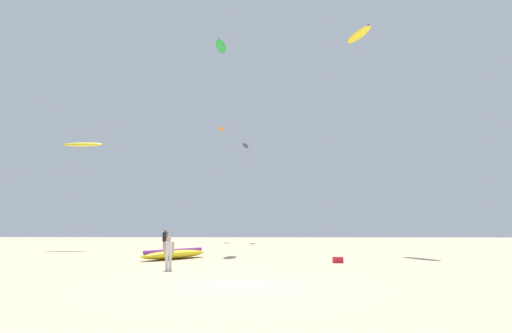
{
  "coord_description": "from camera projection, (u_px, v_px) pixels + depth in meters",
  "views": [
    {
      "loc": [
        1.01,
        -15.02,
        2.04
      ],
      "look_at": [
        0.0,
        19.34,
        6.84
      ],
      "focal_mm": 29.74,
      "sensor_mm": 36.0,
      "label": 1
    }
  ],
  "objects": [
    {
      "name": "kite_aloft_4",
      "position": [
        221.0,
        47.0,
        36.89
      ],
      "size": [
        0.91,
        2.9,
        0.36
      ],
      "color": "green"
    },
    {
      "name": "ground_plane",
      "position": [
        240.0,
        285.0,
        14.61
      ],
      "size": [
        120.0,
        120.0,
        0.0
      ],
      "primitive_type": "plane",
      "color": "#C6B28C"
    },
    {
      "name": "kite_aloft_0",
      "position": [
        246.0,
        146.0,
        54.89
      ],
      "size": [
        0.86,
        2.88,
        0.62
      ],
      "color": "#2D2D33"
    },
    {
      "name": "person_foreground",
      "position": [
        169.0,
        250.0,
        19.63
      ],
      "size": [
        0.46,
        0.35,
        1.54
      ],
      "rotation": [
        0.0,
        0.0,
        2.09
      ],
      "color": "silver",
      "rests_on": "ground"
    },
    {
      "name": "person_midground",
      "position": [
        165.0,
        239.0,
        31.4
      ],
      "size": [
        0.47,
        0.44,
        1.79
      ],
      "rotation": [
        0.0,
        0.0,
        0.82
      ],
      "color": "black",
      "rests_on": "ground"
    },
    {
      "name": "kite_aloft_2",
      "position": [
        222.0,
        129.0,
        57.97
      ],
      "size": [
        0.76,
        2.39,
        0.28
      ],
      "color": "orange"
    },
    {
      "name": "kite_aloft_1",
      "position": [
        83.0,
        144.0,
        39.06
      ],
      "size": [
        3.68,
        1.13,
        0.6
      ],
      "color": "yellow"
    },
    {
      "name": "kite_grounded_near",
      "position": [
        174.0,
        254.0,
        26.09
      ],
      "size": [
        4.1,
        5.04,
        0.67
      ],
      "color": "yellow",
      "rests_on": "ground"
    },
    {
      "name": "kite_aloft_3",
      "position": [
        359.0,
        35.0,
        36.15
      ],
      "size": [
        2.04,
        3.63,
        0.42
      ],
      "color": "yellow"
    },
    {
      "name": "cooler_box",
      "position": [
        338.0,
        260.0,
        23.39
      ],
      "size": [
        0.56,
        0.36,
        0.32
      ],
      "primitive_type": "cube",
      "color": "red",
      "rests_on": "ground"
    }
  ]
}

